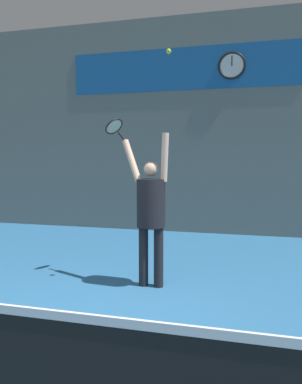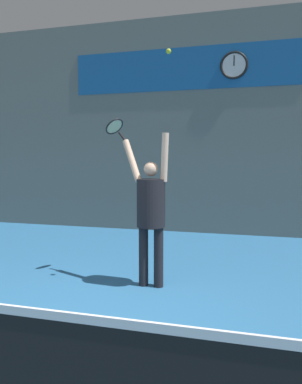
{
  "view_description": "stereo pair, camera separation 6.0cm",
  "coord_description": "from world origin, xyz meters",
  "views": [
    {
      "loc": [
        1.54,
        -2.98,
        1.76
      ],
      "look_at": [
        0.27,
        1.86,
        1.3
      ],
      "focal_mm": 35.0,
      "sensor_mm": 36.0,
      "label": 1
    },
    {
      "loc": [
        1.59,
        -2.97,
        1.76
      ],
      "look_at": [
        0.27,
        1.86,
        1.3
      ],
      "focal_mm": 35.0,
      "sensor_mm": 36.0,
      "label": 2
    }
  ],
  "objects": [
    {
      "name": "tennis_player",
      "position": [
        0.27,
        1.87,
        1.07
      ],
      "size": [
        0.76,
        0.46,
        2.09
      ],
      "color": "black",
      "rests_on": "ground_plane"
    },
    {
      "name": "scoreboard_clock",
      "position": [
        1.12,
        5.68,
        3.79
      ],
      "size": [
        0.61,
        0.06,
        0.61
      ],
      "color": "white"
    },
    {
      "name": "tennis_racket",
      "position": [
        -0.35,
        2.17,
        2.2
      ],
      "size": [
        0.38,
        0.35,
        0.34
      ],
      "color": "black"
    },
    {
      "name": "ground_plane",
      "position": [
        0.0,
        0.0,
        0.0
      ],
      "size": [
        18.0,
        18.0,
        0.0
      ],
      "primitive_type": "plane",
      "color": "teal"
    },
    {
      "name": "sponsor_banner",
      "position": [
        0.0,
        5.7,
        3.79
      ],
      "size": [
        5.3,
        0.02,
        0.96
      ],
      "color": "#195B9E"
    },
    {
      "name": "tennis_ball",
      "position": [
        0.51,
        1.81,
        3.11
      ],
      "size": [
        0.07,
        0.07,
        0.07
      ],
      "color": "#CCDB2D"
    },
    {
      "name": "back_wall",
      "position": [
        0.0,
        5.76,
        2.5
      ],
      "size": [
        18.0,
        0.1,
        5.0
      ],
      "color": "slate",
      "rests_on": "ground_plane"
    }
  ]
}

